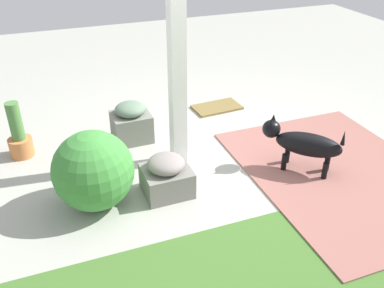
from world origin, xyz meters
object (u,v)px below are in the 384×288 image
porch_pillar (177,69)px  stone_planter_nearest (131,122)px  stone_planter_mid (167,176)px  doormat (217,107)px  round_shrub (93,171)px  dog (303,143)px  terracotta_pot_tall (19,137)px

porch_pillar → stone_planter_nearest: porch_pillar is taller
stone_planter_mid → doormat: bearing=-127.8°
porch_pillar → doormat: (-0.90, -1.03, -1.02)m
round_shrub → stone_planter_nearest: bearing=-119.0°
dog → doormat: bearing=-83.1°
porch_pillar → stone_planter_mid: size_ratio=4.58×
terracotta_pot_tall → doormat: terracotta_pot_tall is taller
stone_planter_mid → dog: size_ratio=0.66×
stone_planter_nearest → terracotta_pot_tall: bearing=-3.8°
porch_pillar → stone_planter_nearest: 1.07m
porch_pillar → round_shrub: bearing=25.9°
porch_pillar → terracotta_pot_tall: bearing=-23.3°
stone_planter_mid → round_shrub: (0.66, -0.06, 0.18)m
porch_pillar → stone_planter_nearest: bearing=-58.5°
doormat → porch_pillar: bearing=48.7°
round_shrub → terracotta_pot_tall: size_ratio=1.16×
terracotta_pot_tall → doormat: bearing=-172.2°
stone_planter_mid → terracotta_pot_tall: size_ratio=0.71×
dog → porch_pillar: bearing=-30.3°
porch_pillar → round_shrub: 1.26m
round_shrub → dog: round_shrub is taller
stone_planter_nearest → terracotta_pot_tall: terracotta_pot_tall is taller
porch_pillar → stone_planter_mid: bearing=60.2°
stone_planter_mid → doormat: stone_planter_mid is taller
stone_planter_nearest → doormat: bearing=-161.5°
stone_planter_nearest → round_shrub: (0.59, 1.07, 0.14)m
round_shrub → dog: bearing=175.0°
dog → round_shrub: bearing=-5.0°
porch_pillar → terracotta_pot_tall: porch_pillar is taller
round_shrub → dog: (-2.06, 0.18, -0.04)m
stone_planter_mid → terracotta_pot_tall: terracotta_pot_tall is taller
dog → doormat: (0.20, -1.67, -0.31)m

